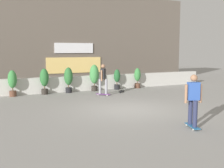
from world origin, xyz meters
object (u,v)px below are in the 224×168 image
Objects in this scene: skater_mid_plaza at (193,99)px; skateboard_near_camera at (121,91)px; potted_plant_2 at (68,78)px; potted_plant_3 at (94,76)px; potted_plant_4 at (117,78)px; skater_by_wall_right at (103,78)px; potted_plant_1 at (44,79)px; potted_plant_5 at (137,77)px; potted_plant_0 at (12,82)px.

skater_mid_plaza is 2.31× the size of skateboard_near_camera.
skateboard_near_camera is at bearing -22.99° from potted_plant_2.
potted_plant_3 reaches higher than potted_plant_4.
skater_by_wall_right is at bearing -51.08° from potted_plant_2.
potted_plant_1 reaches higher than potted_plant_4.
potted_plant_4 is at bearing 0.00° from potted_plant_3.
skater_by_wall_right is (1.41, -1.74, 0.09)m from potted_plant_2.
potted_plant_2 reaches higher than potted_plant_4.
skater_mid_plaza is (1.29, -8.88, 0.09)m from potted_plant_2.
potted_plant_4 is 0.74× the size of skater_mid_plaza.
potted_plant_0 is at bearing 180.00° from potted_plant_5.
potted_plant_5 is at bearing 0.00° from potted_plant_2.
skateboard_near_camera is (1.54, 7.68, -0.88)m from skater_mid_plaza.
potted_plant_4 is 0.97× the size of potted_plant_5.
potted_plant_3 is 1.26× the size of potted_plant_4.
potted_plant_3 is at bearing -0.00° from potted_plant_0.
potted_plant_5 is (1.49, -0.00, 0.03)m from potted_plant_4.
potted_plant_0 is 1.68m from potted_plant_1.
skater_mid_plaza reaches higher than potted_plant_2.
potted_plant_5 reaches higher than potted_plant_4.
potted_plant_2 is 2.24m from skater_by_wall_right.
potted_plant_4 is 0.74× the size of skater_by_wall_right.
skater_by_wall_right reaches higher than potted_plant_4.
skateboard_near_camera is (2.83, -1.20, -0.79)m from potted_plant_2.
potted_plant_2 is at bearing 98.24° from skater_mid_plaza.
skater_mid_plaza is at bearing -101.34° from skateboard_near_camera.
potted_plant_1 is 0.85× the size of skater_mid_plaza.
potted_plant_4 is at bearing 0.00° from potted_plant_2.
potted_plant_2 reaches higher than potted_plant_5.
potted_plant_4 is 1.72× the size of skateboard_near_camera.
skateboard_near_camera is (1.22, -1.20, -0.87)m from potted_plant_3.
potted_plant_0 is 0.95× the size of potted_plant_2.
skater_by_wall_right reaches higher than potted_plant_3.
potted_plant_4 is at bearing 0.00° from potted_plant_1.
potted_plant_0 is 1.08× the size of potted_plant_5.
skateboard_near_camera is (5.90, -1.20, -0.74)m from potted_plant_0.
potted_plant_2 is 0.86× the size of skater_mid_plaza.
skater_by_wall_right is at bearing -21.27° from potted_plant_0.
potted_plant_3 is at bearing 0.00° from potted_plant_2.
skater_mid_plaza reaches higher than potted_plant_4.
potted_plant_3 is at bearing -180.00° from potted_plant_4.
potted_plant_4 is (4.53, 0.00, -0.14)m from potted_plant_1.
potted_plant_5 is at bearing 33.61° from skateboard_near_camera.
potted_plant_1 is 1.11× the size of potted_plant_5.
skater_mid_plaza reaches higher than potted_plant_5.
potted_plant_3 is at bearing 87.93° from skater_mid_plaza.
potted_plant_3 reaches higher than potted_plant_2.
skateboard_near_camera is at bearing 20.90° from skater_by_wall_right.
potted_plant_4 reaches higher than skateboard_near_camera.
potted_plant_0 is at bearing 158.73° from skater_by_wall_right.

